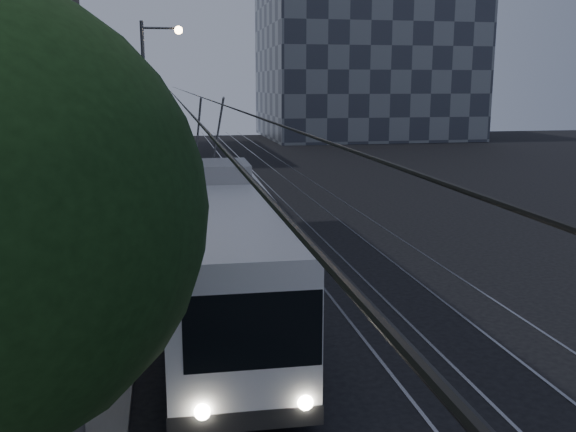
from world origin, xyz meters
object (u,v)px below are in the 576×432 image
Objects in this scene: pickup_silver at (165,206)px; car_white_b at (165,180)px; trolleybus at (221,254)px; streetlamp_near at (83,89)px; car_white_c at (173,170)px; car_white_d at (176,154)px; streetlamp_far at (152,90)px; car_white_a at (196,188)px.

pickup_silver is 7.63m from car_white_b.
trolleybus is 7.27m from streetlamp_near.
pickup_silver is 0.59× the size of streetlamp_near.
car_white_c is 8.54m from car_white_d.
pickup_silver is at bearing -86.75° from streetlamp_far.
streetlamp_near is at bearing -74.04° from car_white_d.
pickup_silver reaches higher than car_white_d.
pickup_silver reaches higher than car_white_b.
car_white_b reaches higher than car_white_d.
trolleybus is 33.06m from car_white_d.
streetlamp_far is (0.59, 26.05, -0.27)m from streetlamp_near.
car_white_a is at bearing -81.36° from car_white_c.
car_white_b is at bearing 85.17° from pickup_silver.
car_white_b is at bearing -66.25° from streetlamp_far.
car_white_d reaches higher than car_white_c.
car_white_c reaches higher than car_white_a.
car_white_b is at bearing 141.08° from car_white_a.
pickup_silver is 12.64m from car_white_c.
car_white_a is at bearing 69.23° from pickup_silver.
car_white_b is 1.33× the size of car_white_c.
pickup_silver reaches higher than car_white_a.
car_white_b reaches higher than car_white_c.
car_white_a is at bearing -68.41° from car_white_d.
streetlamp_far reaches higher than trolleybus.
car_white_a is 0.39× the size of streetlamp_far.
streetlamp_far is at bearing 136.39° from car_white_a.
trolleybus is 1.28× the size of streetlamp_near.
streetlamp_near is (-2.49, -5.41, 4.17)m from trolleybus.
streetlamp_near is at bearing -98.09° from car_white_b.
car_white_b is 0.59× the size of streetlamp_far.
car_white_d is (0.86, 21.16, -0.05)m from pickup_silver.
trolleybus is at bearing 65.29° from streetlamp_near.
pickup_silver is 1.59× the size of car_white_a.
streetlamp_near reaches higher than car_white_b.
streetlamp_far is (-1.01, -3.87, 4.95)m from car_white_c.
car_white_c is 0.94× the size of car_white_d.
car_white_d is at bearing 83.76° from streetlamp_far.
streetlamp_near is at bearing -98.43° from pickup_silver.
streetlamp_near reaches higher than streetlamp_far.
car_white_b reaches higher than car_white_a.
streetlamp_far is (-1.36, -12.41, 4.88)m from car_white_d.
pickup_silver is 21.18m from car_white_d.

